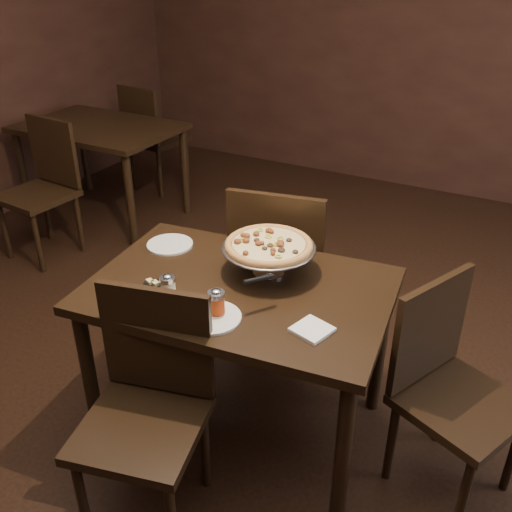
% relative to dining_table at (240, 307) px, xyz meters
% --- Properties ---
extents(room, '(6.04, 7.04, 2.84)m').
position_rel_dining_table_xyz_m(room, '(0.10, -0.08, 0.74)').
color(room, black).
rests_on(room, ground).
extents(dining_table, '(1.31, 0.95, 0.77)m').
position_rel_dining_table_xyz_m(dining_table, '(0.00, 0.00, 0.00)').
color(dining_table, black).
rests_on(dining_table, ground).
extents(background_table, '(1.22, 0.81, 0.76)m').
position_rel_dining_table_xyz_m(background_table, '(-2.16, 1.54, -0.00)').
color(background_table, black).
rests_on(background_table, ground).
extents(pizza_stand, '(0.40, 0.40, 0.16)m').
position_rel_dining_table_xyz_m(pizza_stand, '(0.06, 0.15, 0.23)').
color(pizza_stand, silver).
rests_on(pizza_stand, dining_table).
extents(parmesan_shaker, '(0.06, 0.06, 0.11)m').
position_rel_dining_table_xyz_m(parmesan_shaker, '(-0.20, -0.21, 0.15)').
color(parmesan_shaker, '#F7F1C0').
rests_on(parmesan_shaker, dining_table).
extents(pepper_flake_shaker, '(0.07, 0.07, 0.12)m').
position_rel_dining_table_xyz_m(pepper_flake_shaker, '(0.03, -0.22, 0.16)').
color(pepper_flake_shaker, maroon).
rests_on(pepper_flake_shaker, dining_table).
extents(packet_caddy, '(0.08, 0.08, 0.06)m').
position_rel_dining_table_xyz_m(packet_caddy, '(-0.27, -0.22, 0.13)').
color(packet_caddy, black).
rests_on(packet_caddy, dining_table).
extents(napkin_stack, '(0.16, 0.16, 0.01)m').
position_rel_dining_table_xyz_m(napkin_stack, '(0.39, -0.14, 0.11)').
color(napkin_stack, white).
rests_on(napkin_stack, dining_table).
extents(plate_left, '(0.21, 0.21, 0.01)m').
position_rel_dining_table_xyz_m(plate_left, '(-0.46, 0.16, 0.11)').
color(plate_left, silver).
rests_on(plate_left, dining_table).
extents(plate_near, '(0.22, 0.22, 0.01)m').
position_rel_dining_table_xyz_m(plate_near, '(0.02, -0.25, 0.11)').
color(plate_near, silver).
rests_on(plate_near, dining_table).
extents(serving_spatula, '(0.16, 0.16, 0.02)m').
position_rel_dining_table_xyz_m(serving_spatula, '(0.15, -0.11, 0.23)').
color(serving_spatula, silver).
rests_on(serving_spatula, pizza_stand).
extents(chair_far, '(0.55, 0.55, 1.01)m').
position_rel_dining_table_xyz_m(chair_far, '(-0.08, 0.55, -0.12)').
color(chair_far, black).
rests_on(chair_far, ground).
extents(chair_near, '(0.52, 0.52, 0.93)m').
position_rel_dining_table_xyz_m(chair_near, '(-0.10, -0.51, -0.16)').
color(chair_near, black).
rests_on(chair_near, ground).
extents(chair_side, '(0.56, 0.56, 0.91)m').
position_rel_dining_table_xyz_m(chair_side, '(0.85, 0.14, -0.17)').
color(chair_side, black).
rests_on(chair_side, ground).
extents(bg_chair_far, '(0.50, 0.50, 0.95)m').
position_rel_dining_table_xyz_m(bg_chair_far, '(-2.16, 2.18, -0.15)').
color(bg_chair_far, black).
rests_on(bg_chair_far, ground).
extents(bg_chair_near, '(0.49, 0.49, 0.96)m').
position_rel_dining_table_xyz_m(bg_chair_near, '(-2.09, 0.86, -0.14)').
color(bg_chair_near, black).
rests_on(bg_chair_near, ground).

